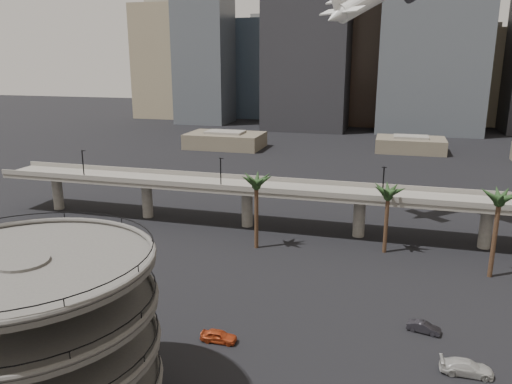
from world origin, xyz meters
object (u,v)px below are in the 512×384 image
(car_c, at_px, (467,367))
(car_b, at_px, (424,327))
(overpass, at_px, (302,195))
(parking_ramp, at_px, (31,329))
(car_a, at_px, (219,336))

(car_c, bearing_deg, car_b, 26.28)
(overpass, relative_size, car_c, 23.82)
(parking_ramp, relative_size, car_c, 4.07)
(parking_ramp, relative_size, overpass, 0.17)
(parking_ramp, bearing_deg, car_a, 57.96)
(car_c, bearing_deg, overpass, 30.72)
(parking_ramp, xyz_separation_m, car_c, (38.47, 18.61, -9.04))
(car_c, bearing_deg, car_a, 90.97)
(car_a, distance_m, car_b, 25.15)
(car_c, bearing_deg, parking_ramp, 114.29)
(parking_ramp, bearing_deg, overpass, 77.57)
(overpass, distance_m, car_b, 39.73)
(car_b, bearing_deg, car_c, -139.62)
(car_a, distance_m, car_c, 27.60)
(car_b, bearing_deg, parking_ramp, 139.85)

